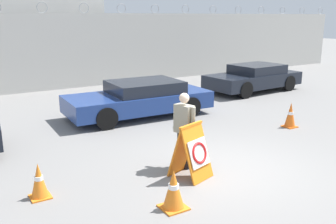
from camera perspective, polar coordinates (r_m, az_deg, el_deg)
The scene contains 10 objects.
ground_plane at distance 8.32m, azimuth 9.08°, elevation -8.53°, with size 90.00×90.00×0.00m, color gray.
perimeter_wall at distance 17.71m, azimuth -15.20°, elevation 8.94°, with size 36.00×0.30×3.81m.
building_block at distance 22.84m, azimuth -23.35°, elevation 10.73°, with size 8.69×7.07×4.42m.
barricade_sign at distance 7.64m, azimuth 3.77°, elevation -5.96°, with size 0.84×0.88×1.13m.
security_guard at distance 7.99m, azimuth 2.46°, elevation -2.34°, with size 0.36×0.65×1.66m.
traffic_cone_near at distance 7.26m, azimuth -19.07°, elevation -9.90°, with size 0.36×0.36×0.66m.
traffic_cone_mid at distance 11.68m, azimuth 18.16°, elevation -0.45°, with size 0.37×0.37×0.74m.
traffic_cone_far at distance 6.51m, azimuth 0.85°, elevation -11.73°, with size 0.43×0.43×0.71m.
parked_car_rear_sedan at distance 12.32m, azimuth -4.30°, elevation 2.09°, with size 4.77×2.17×1.16m.
parked_car_far_side at distance 16.90m, azimuth 12.95°, elevation 5.14°, with size 4.50×2.12×1.17m.
Camera 1 is at (-5.10, -5.74, 3.22)m, focal length 40.00 mm.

